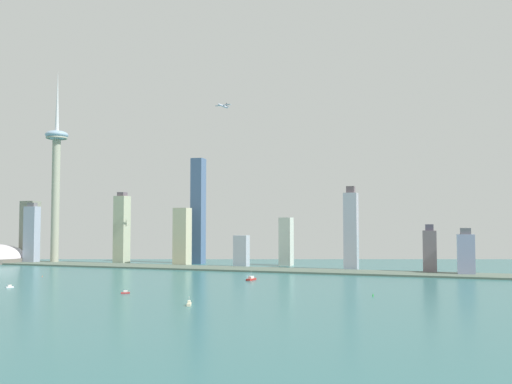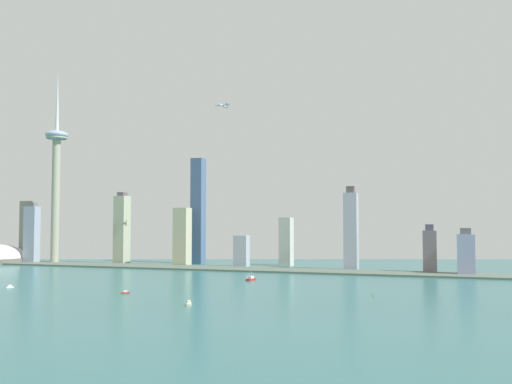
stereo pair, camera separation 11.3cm
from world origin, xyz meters
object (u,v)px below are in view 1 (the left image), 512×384
at_px(skyscraper_0, 182,237).
at_px(channel_buoy_2, 373,295).
at_px(boat_3, 189,304).
at_px(observation_tower, 56,168).
at_px(boat_2, 125,292).
at_px(skyscraper_6, 466,254).
at_px(skyscraper_3, 430,251).
at_px(skyscraper_7, 351,230).
at_px(skyscraper_9, 241,251).
at_px(skyscraper_2, 198,211).
at_px(skyscraper_8, 122,229).
at_px(skyscraper_1, 286,242).
at_px(boat_1, 10,287).
at_px(skyscraper_5, 32,234).
at_px(channel_buoy_0, 42,276).
at_px(boat_0, 251,279).
at_px(skyscraper_4, 30,231).
at_px(airplane, 223,106).

height_order(skyscraper_0, channel_buoy_2, skyscraper_0).
bearing_deg(boat_3, observation_tower, -150.25).
bearing_deg(channel_buoy_2, boat_2, -166.61).
relative_size(skyscraper_6, boat_3, 5.69).
relative_size(skyscraper_3, skyscraper_7, 0.55).
bearing_deg(skyscraper_9, skyscraper_2, 158.49).
bearing_deg(skyscraper_0, skyscraper_8, 177.63).
bearing_deg(skyscraper_3, skyscraper_1, 162.89).
bearing_deg(channel_buoy_2, skyscraper_3, 78.58).
distance_m(skyscraper_9, boat_1, 356.19).
bearing_deg(boat_1, channel_buoy_2, 125.99).
xyz_separation_m(skyscraper_0, skyscraper_5, (-259.14, -32.07, 2.92)).
relative_size(skyscraper_2, channel_buoy_0, 114.88).
xyz_separation_m(skyscraper_8, boat_0, (281.02, -172.41, -54.81)).
distance_m(skyscraper_4, boat_2, 502.58).
bearing_deg(skyscraper_1, boat_0, -86.28).
relative_size(observation_tower, channel_buoy_0, 214.45).
height_order(boat_0, channel_buoy_0, boat_0).
height_order(observation_tower, channel_buoy_2, observation_tower).
bearing_deg(boat_2, boat_0, -152.67).
relative_size(boat_0, boat_3, 1.59).
distance_m(skyscraper_0, skyscraper_5, 261.13).
distance_m(skyscraper_1, boat_1, 418.07).
bearing_deg(channel_buoy_0, skyscraper_3, 22.88).
relative_size(skyscraper_8, channel_buoy_0, 77.59).
bearing_deg(boat_2, skyscraper_3, -168.08).
height_order(skyscraper_6, channel_buoy_2, skyscraper_6).
bearing_deg(boat_1, skyscraper_3, 153.55).
relative_size(skyscraper_1, skyscraper_2, 0.43).
xyz_separation_m(skyscraper_9, airplane, (-15.81, -39.49, 218.27)).
xyz_separation_m(skyscraper_5, skyscraper_9, (353.78, 43.52, -24.20)).
height_order(boat_1, channel_buoy_0, boat_1).
distance_m(skyscraper_3, boat_2, 410.82).
distance_m(skyscraper_8, boat_3, 476.66).
relative_size(observation_tower, channel_buoy_2, 114.03).
bearing_deg(skyscraper_2, skyscraper_5, -163.59).
height_order(observation_tower, channel_buoy_0, observation_tower).
distance_m(skyscraper_0, boat_2, 333.88).
distance_m(skyscraper_7, boat_3, 386.93).
distance_m(skyscraper_0, skyscraper_1, 163.48).
xyz_separation_m(skyscraper_2, boat_1, (-54.13, -360.49, -85.52)).
relative_size(skyscraper_2, channel_buoy_2, 61.08).
distance_m(skyscraper_0, boat_3, 412.13).
relative_size(skyscraper_3, channel_buoy_2, 23.05).
relative_size(skyscraper_5, skyscraper_6, 1.65).
relative_size(skyscraper_2, airplane, 6.53).
distance_m(skyscraper_0, skyscraper_2, 62.40).
height_order(skyscraper_3, boat_1, skyscraper_3).
xyz_separation_m(boat_0, airplane, (-91.00, 139.77, 240.45)).
relative_size(skyscraper_8, boat_1, 15.18).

